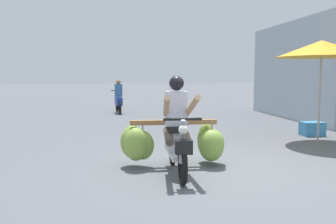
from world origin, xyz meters
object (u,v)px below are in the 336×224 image
(motorbike_main_loaded, at_px, (175,140))
(motorbike_distant_ahead_left, at_px, (118,99))
(produce_crate, at_px, (312,129))
(market_umbrella_near_shop, at_px, (322,49))

(motorbike_main_loaded, bearing_deg, motorbike_distant_ahead_left, 95.60)
(motorbike_main_loaded, height_order, motorbike_distant_ahead_left, motorbike_main_loaded)
(motorbike_main_loaded, distance_m, produce_crate, 4.94)
(motorbike_main_loaded, bearing_deg, produce_crate, 33.50)
(motorbike_main_loaded, xyz_separation_m, market_umbrella_near_shop, (3.73, 1.81, 1.70))
(motorbike_main_loaded, distance_m, market_umbrella_near_shop, 4.48)
(motorbike_main_loaded, height_order, produce_crate, motorbike_main_loaded)
(produce_crate, bearing_deg, market_umbrella_near_shop, -112.85)
(motorbike_distant_ahead_left, bearing_deg, motorbike_main_loaded, -84.40)
(motorbike_distant_ahead_left, height_order, market_umbrella_near_shop, market_umbrella_near_shop)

